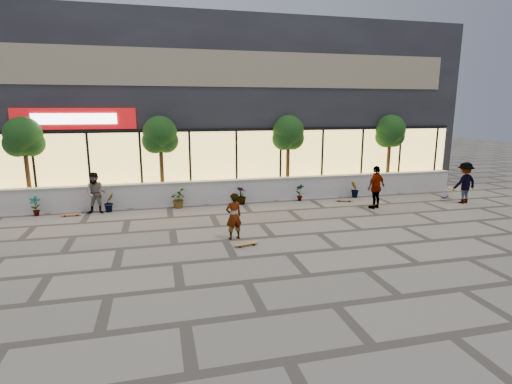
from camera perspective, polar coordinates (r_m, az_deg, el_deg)
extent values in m
plane|color=gray|center=(12.06, 4.65, -8.76)|extent=(80.00, 80.00, 0.00)
cube|color=silver|center=(18.44, -2.20, 0.18)|extent=(22.00, 0.35, 1.00)
cube|color=#B2AFA8|center=(18.34, -2.21, 1.77)|extent=(22.00, 0.42, 0.04)
cube|color=black|center=(23.47, -5.05, 11.88)|extent=(24.00, 9.00, 8.50)
cube|color=#FFD366|center=(19.19, -2.82, 4.27)|extent=(23.04, 0.05, 3.00)
cube|color=black|center=(19.01, -2.85, 8.89)|extent=(23.04, 0.08, 0.15)
cube|color=#AB0C0F|center=(18.93, -24.45, 9.51)|extent=(5.00, 0.10, 0.90)
cube|color=white|center=(18.86, -24.49, 9.50)|extent=(3.40, 0.06, 0.45)
cube|color=brown|center=(19.10, -2.96, 17.17)|extent=(21.60, 0.05, 1.60)
imported|color=#103310|center=(18.23, -28.99, -1.78)|extent=(0.43, 0.29, 0.81)
imported|color=#103310|center=(17.69, -20.22, -1.38)|extent=(0.57, 0.57, 0.81)
imported|color=#103310|center=(17.58, -11.13, -0.94)|extent=(0.68, 0.77, 0.81)
imported|color=#103310|center=(17.91, -2.15, -0.48)|extent=(0.64, 0.64, 0.81)
imported|color=#103310|center=(18.67, 6.29, -0.04)|extent=(0.46, 0.35, 0.81)
imported|color=#103310|center=(19.79, 13.93, 0.36)|extent=(0.55, 0.57, 0.81)
cylinder|color=#452D18|center=(19.34, -29.85, 2.52)|extent=(0.18, 0.18, 3.24)
sphere|color=#103310|center=(19.19, -30.32, 7.08)|extent=(1.50, 1.50, 1.50)
sphere|color=#103310|center=(19.23, -30.97, 5.94)|extent=(1.10, 1.10, 1.10)
sphere|color=#103310|center=(19.19, -29.45, 6.08)|extent=(1.10, 1.10, 1.10)
cylinder|color=#452D18|center=(18.57, -13.32, 3.46)|extent=(0.18, 0.18, 3.24)
sphere|color=#103310|center=(18.42, -13.56, 8.23)|extent=(1.50, 1.50, 1.50)
sphere|color=#103310|center=(18.39, -14.28, 7.06)|extent=(1.10, 1.10, 1.10)
sphere|color=#103310|center=(18.50, -12.72, 7.16)|extent=(1.10, 1.10, 1.10)
cylinder|color=#452D18|center=(19.56, 4.57, 4.16)|extent=(0.18, 0.18, 3.24)
sphere|color=#103310|center=(19.41, 4.64, 8.69)|extent=(1.50, 1.50, 1.50)
sphere|color=#103310|center=(19.31, 3.96, 7.61)|extent=(1.10, 1.10, 1.10)
sphere|color=#103310|center=(19.56, 5.28, 7.64)|extent=(1.10, 1.10, 1.10)
cylinder|color=#452D18|center=(21.91, 18.39, 4.42)|extent=(0.18, 0.18, 3.24)
sphere|color=#103310|center=(21.78, 18.66, 8.46)|extent=(1.50, 1.50, 1.50)
sphere|color=#103310|center=(21.63, 18.11, 7.52)|extent=(1.10, 1.10, 1.10)
sphere|color=#103310|center=(21.98, 19.09, 7.51)|extent=(1.10, 1.10, 1.10)
imported|color=white|center=(13.11, -3.20, -3.47)|extent=(0.64, 0.51, 1.55)
imported|color=#957A60|center=(17.46, -21.88, -0.16)|extent=(0.90, 0.74, 1.71)
imported|color=white|center=(17.82, 16.78, 0.66)|extent=(1.17, 0.86, 1.85)
imported|color=maroon|center=(20.35, 27.64, 1.17)|extent=(1.27, 0.82, 1.87)
cube|color=#A07034|center=(12.61, -1.42, -7.36)|extent=(0.82, 0.38, 0.02)
cylinder|color=black|center=(12.79, -0.57, -7.35)|extent=(0.06, 0.04, 0.06)
cylinder|color=black|center=(12.68, -0.27, -7.54)|extent=(0.06, 0.04, 0.06)
cylinder|color=black|center=(12.59, -2.56, -7.68)|extent=(0.06, 0.04, 0.06)
cylinder|color=black|center=(12.47, -2.29, -7.87)|extent=(0.06, 0.04, 0.06)
cube|color=#BF4A23|center=(17.63, -24.93, -2.90)|extent=(0.73, 0.24, 0.02)
cylinder|color=black|center=(17.68, -24.18, -2.97)|extent=(0.05, 0.03, 0.05)
cylinder|color=black|center=(17.56, -24.22, -3.08)|extent=(0.05, 0.03, 0.05)
cylinder|color=black|center=(17.74, -25.61, -3.05)|extent=(0.05, 0.03, 0.05)
cylinder|color=black|center=(17.62, -25.66, -3.16)|extent=(0.05, 0.03, 0.05)
cube|color=#965731|center=(18.89, 12.49, -1.10)|extent=(0.79, 0.47, 0.02)
cylinder|color=black|center=(18.99, 13.18, -1.24)|extent=(0.06, 0.05, 0.06)
cylinder|color=black|center=(18.86, 13.22, -1.34)|extent=(0.06, 0.05, 0.06)
cylinder|color=black|center=(18.96, 11.75, -1.20)|extent=(0.06, 0.05, 0.06)
cylinder|color=black|center=(18.82, 11.77, -1.30)|extent=(0.06, 0.05, 0.06)
cube|color=#45427A|center=(21.41, 25.38, -0.46)|extent=(0.73, 0.64, 0.02)
cylinder|color=black|center=(21.66, 25.32, -0.48)|extent=(0.06, 0.06, 0.06)
cylinder|color=black|center=(21.64, 25.68, -0.53)|extent=(0.06, 0.06, 0.06)
cylinder|color=black|center=(21.21, 25.04, -0.70)|extent=(0.06, 0.06, 0.06)
cylinder|color=black|center=(21.18, 25.41, -0.75)|extent=(0.06, 0.06, 0.06)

